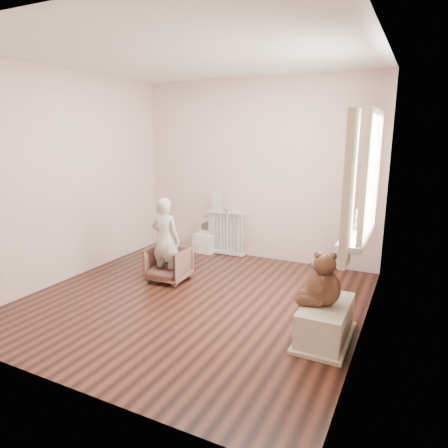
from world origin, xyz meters
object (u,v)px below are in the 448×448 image
at_px(toy_bench, 325,319).
at_px(plush_cat, 360,219).
at_px(teddy_bear, 325,270).
at_px(radiator, 225,230).
at_px(toy_vanity, 205,235).
at_px(armchair, 169,264).
at_px(child, 166,240).

distance_m(toy_bench, plush_cat, 1.09).
bearing_deg(teddy_bear, plush_cat, 66.01).
bearing_deg(radiator, toy_bench, -44.49).
bearing_deg(radiator, toy_vanity, -175.05).
bearing_deg(toy_bench, armchair, 163.92).
distance_m(child, plush_cat, 2.31).
relative_size(armchair, child, 0.46).
bearing_deg(toy_bench, teddy_bear, -141.31).
height_order(child, toy_bench, child).
distance_m(toy_vanity, toy_bench, 2.98).
relative_size(toy_vanity, armchair, 1.09).
xyz_separation_m(toy_bench, teddy_bear, (-0.03, -0.02, 0.47)).
xyz_separation_m(radiator, teddy_bear, (1.93, -1.94, 0.28)).
xyz_separation_m(child, teddy_bear, (2.09, -0.58, 0.12)).
distance_m(radiator, teddy_bear, 2.75).
relative_size(radiator, armchair, 1.39).
height_order(radiator, armchair, radiator).
bearing_deg(toy_vanity, armchair, -81.76).
distance_m(toy_vanity, plush_cat, 2.80).
bearing_deg(armchair, radiator, 79.70).
bearing_deg(plush_cat, child, -164.75).
height_order(armchair, toy_bench, armchair).
bearing_deg(teddy_bear, toy_bench, 27.27).
relative_size(child, plush_cat, 4.43).
distance_m(toy_vanity, child, 1.37).
bearing_deg(toy_bench, child, 165.18).
height_order(radiator, child, child).
height_order(armchair, plush_cat, plush_cat).
distance_m(child, teddy_bear, 2.17).
relative_size(child, teddy_bear, 2.21).
bearing_deg(plush_cat, toy_bench, -89.95).
height_order(toy_vanity, teddy_bear, teddy_bear).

